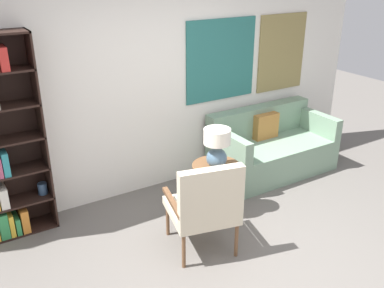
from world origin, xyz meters
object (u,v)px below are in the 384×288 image
(side_table, at_px, (216,170))
(table_lamp, at_px, (217,146))
(armchair, at_px, (206,204))
(couch, at_px, (270,148))

(side_table, xyz_separation_m, table_lamp, (-0.03, -0.04, 0.31))
(armchair, relative_size, side_table, 1.71)
(couch, bearing_deg, armchair, -148.41)
(side_table, bearing_deg, armchair, -131.54)
(side_table, height_order, table_lamp, table_lamp)
(armchair, distance_m, table_lamp, 0.79)
(armchair, xyz_separation_m, couch, (1.74, 1.07, -0.24))
(armchair, xyz_separation_m, side_table, (0.53, 0.59, -0.04))
(couch, xyz_separation_m, table_lamp, (-1.24, -0.52, 0.50))
(side_table, bearing_deg, couch, 21.40)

